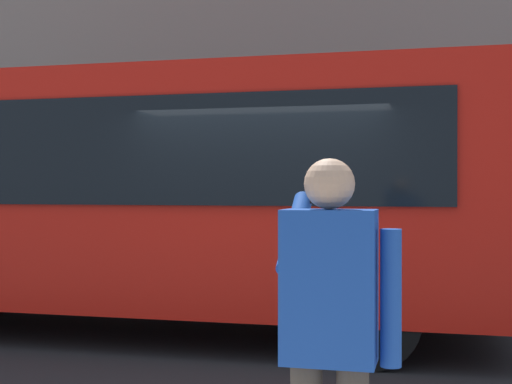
% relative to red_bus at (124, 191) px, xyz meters
% --- Properties ---
extents(ground_plane, '(60.00, 60.00, 0.00)m').
position_rel_red_bus_xyz_m(ground_plane, '(-1.97, 0.58, -1.68)').
color(ground_plane, '#232326').
extents(red_bus, '(9.05, 2.54, 3.08)m').
position_rel_red_bus_xyz_m(red_bus, '(0.00, 0.00, 0.00)').
color(red_bus, red).
rests_on(red_bus, ground_plane).
extents(pedestrian_photographer, '(0.53, 0.52, 1.70)m').
position_rel_red_bus_xyz_m(pedestrian_photographer, '(-3.18, 4.88, -0.54)').
color(pedestrian_photographer, '#4C4238').
rests_on(pedestrian_photographer, sidewalk_curb).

